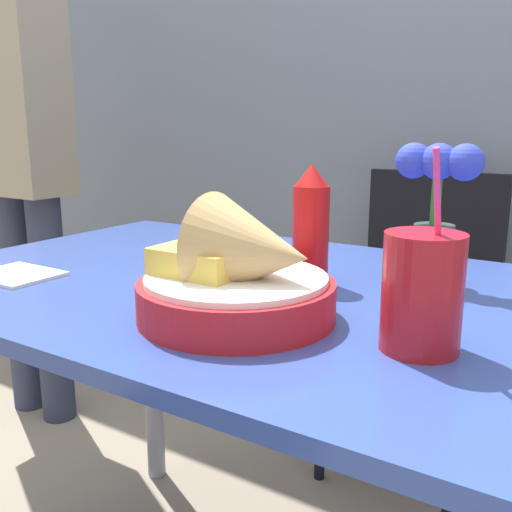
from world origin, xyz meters
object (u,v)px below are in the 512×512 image
at_px(chair_far_window, 421,295).
at_px(food_basket, 242,277).
at_px(drink_cup, 422,296).
at_px(flower_vase, 436,201).
at_px(person_standing, 22,150).
at_px(ketchup_bottle, 311,227).

height_order(chair_far_window, food_basket, food_basket).
bearing_deg(drink_cup, flower_vase, 103.37).
xyz_separation_m(chair_far_window, food_basket, (0.04, -0.99, 0.29)).
bearing_deg(person_standing, ketchup_bottle, -15.73).
bearing_deg(chair_far_window, food_basket, -87.66).
xyz_separation_m(ketchup_bottle, flower_vase, (0.17, 0.10, 0.04)).
bearing_deg(chair_far_window, flower_vase, -73.30).
bearing_deg(ketchup_bottle, person_standing, 164.27).
xyz_separation_m(flower_vase, person_standing, (-1.38, 0.24, 0.04)).
relative_size(chair_far_window, person_standing, 0.54).
xyz_separation_m(chair_far_window, person_standing, (-1.18, -0.44, 0.41)).
xyz_separation_m(food_basket, drink_cup, (0.23, 0.02, 0.01)).
xyz_separation_m(food_basket, flower_vase, (0.16, 0.31, 0.08)).
height_order(ketchup_bottle, person_standing, person_standing).
relative_size(ketchup_bottle, person_standing, 0.12).
height_order(flower_vase, person_standing, person_standing).
xyz_separation_m(chair_far_window, ketchup_bottle, (0.03, -0.78, 0.32)).
bearing_deg(person_standing, drink_cup, -20.00).
relative_size(food_basket, ketchup_bottle, 1.36).
distance_m(ketchup_bottle, person_standing, 1.26).
distance_m(ketchup_bottle, drink_cup, 0.31).
relative_size(flower_vase, person_standing, 0.14).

